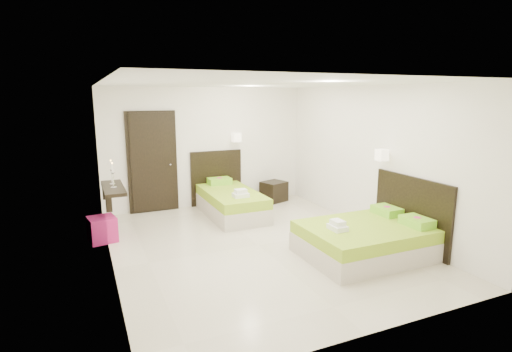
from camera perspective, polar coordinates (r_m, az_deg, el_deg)
name	(u,v)px	position (r m, az deg, el deg)	size (l,w,h in m)	color
floor	(258,245)	(6.66, 0.26, -9.86)	(5.50, 5.50, 0.00)	beige
bed_single	(230,200)	(8.28, -3.74, -3.49)	(1.17, 1.95, 1.61)	#BEB5A2
bed_double	(369,238)	(6.43, 15.81, -8.45)	(1.86, 1.58, 1.53)	#BEB5A2
nightstand	(274,191)	(9.31, 2.56, -2.21)	(0.52, 0.46, 0.46)	black
ottoman	(102,229)	(7.25, -21.11, -7.11)	(0.42, 0.42, 0.42)	#A11557
door	(152,163)	(8.58, -14.57, 1.87)	(1.02, 0.15, 2.14)	black
console_shelf	(113,188)	(7.46, -19.79, -1.68)	(0.35, 1.20, 0.78)	black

